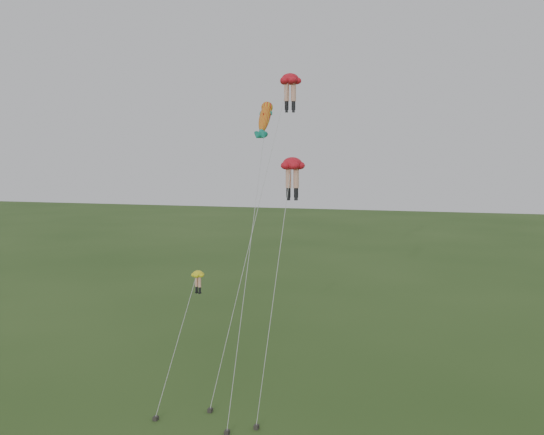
# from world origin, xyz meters

# --- Properties ---
(ground) EXTENTS (300.00, 300.00, 0.00)m
(ground) POSITION_xyz_m (0.00, 0.00, 0.00)
(ground) COLOR #2B491A
(ground) RESTS_ON ground
(legs_kite_red_high) EXTENTS (3.42, 11.67, 21.86)m
(legs_kite_red_high) POSITION_xyz_m (1.41, 10.30, 20.99)
(legs_kite_red_high) COLOR red
(legs_kite_red_high) RESTS_ON ground
(legs_kite_red_mid) EXTENTS (2.22, 4.39, 15.69)m
(legs_kite_red_mid) POSITION_xyz_m (3.84, 1.84, 14.91)
(legs_kite_red_mid) COLOR red
(legs_kite_red_mid) RESTS_ON ground
(legs_kite_yellow) EXTENTS (1.44, 5.55, 8.27)m
(legs_kite_yellow) POSITION_xyz_m (-2.79, 2.47, 7.51)
(legs_kite_yellow) COLOR yellow
(legs_kite_yellow) RESTS_ON ground
(fish_kite) EXTENTS (1.94, 13.08, 20.04)m
(fish_kite) POSITION_xyz_m (-0.05, 8.89, 18.50)
(fish_kite) COLOR gold
(fish_kite) RESTS_ON ground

